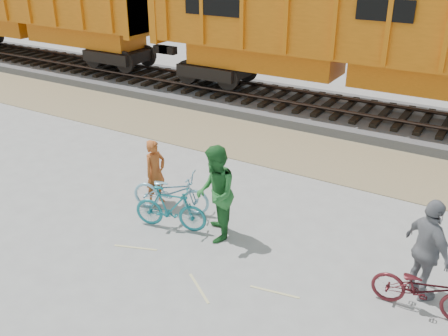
{
  "coord_description": "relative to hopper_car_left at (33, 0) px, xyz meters",
  "views": [
    {
      "loc": [
        4.87,
        -7.08,
        5.68
      ],
      "look_at": [
        -0.31,
        1.5,
        1.02
      ],
      "focal_mm": 40.0,
      "sensor_mm": 36.0,
      "label": 1
    }
  ],
  "objects": [
    {
      "name": "bicycle_blue",
      "position": [
        13.82,
        -8.19,
        -2.53
      ],
      "size": [
        1.91,
        1.08,
        0.95
      ],
      "primitive_type": "imported",
      "rotation": [
        0.0,
        0.0,
        1.84
      ],
      "color": "#84BFD6",
      "rests_on": "ground"
    },
    {
      "name": "ground",
      "position": [
        15.11,
        -9.0,
        -3.01
      ],
      "size": [
        120.0,
        120.0,
        0.0
      ],
      "primitive_type": "plane",
      "color": "#9E9E99",
      "rests_on": "ground"
    },
    {
      "name": "bicycle_teal",
      "position": [
        14.27,
        -8.81,
        -2.53
      ],
      "size": [
        1.66,
        0.84,
        0.96
      ],
      "primitive_type": "imported",
      "rotation": [
        0.0,
        0.0,
        1.83
      ],
      "color": "#19707A",
      "rests_on": "ground"
    },
    {
      "name": "hopper_car_left",
      "position": [
        0.0,
        0.0,
        0.0
      ],
      "size": [
        14.0,
        3.13,
        4.65
      ],
      "color": "black",
      "rests_on": "track"
    },
    {
      "name": "hopper_car_center",
      "position": [
        15.0,
        0.0,
        0.0
      ],
      "size": [
        14.0,
        3.13,
        4.65
      ],
      "color": "black",
      "rests_on": "track"
    },
    {
      "name": "bicycle_maroon",
      "position": [
        19.39,
        -8.77,
        -2.57
      ],
      "size": [
        1.69,
        0.65,
        0.88
      ],
      "primitive_type": "imported",
      "rotation": [
        0.0,
        0.0,
        1.61
      ],
      "color": "#4E161B",
      "rests_on": "ground"
    },
    {
      "name": "track",
      "position": [
        15.11,
        0.0,
        -2.53
      ],
      "size": [
        120.0,
        2.6,
        0.24
      ],
      "color": "black",
      "rests_on": "ballast_bed"
    },
    {
      "name": "person_woman",
      "position": [
        19.29,
        -8.37,
        -2.07
      ],
      "size": [
        1.11,
        1.09,
        1.87
      ],
      "primitive_type": "imported",
      "rotation": [
        0.0,
        0.0,
        2.38
      ],
      "color": "slate",
      "rests_on": "ground"
    },
    {
      "name": "ballast_bed",
      "position": [
        15.11,
        0.0,
        -2.86
      ],
      "size": [
        120.0,
        4.0,
        0.3
      ],
      "primitive_type": "cube",
      "color": "slate",
      "rests_on": "ground"
    },
    {
      "name": "gravel_strip",
      "position": [
        15.11,
        -3.5,
        -3.0
      ],
      "size": [
        120.0,
        3.0,
        0.02
      ],
      "primitive_type": "cube",
      "color": "#9D8661",
      "rests_on": "ground"
    },
    {
      "name": "person_man",
      "position": [
        15.27,
        -8.61,
        -2.0
      ],
      "size": [
        1.17,
        1.24,
        2.01
      ],
      "primitive_type": "imported",
      "rotation": [
        0.0,
        0.0,
        -0.99
      ],
      "color": "#24682A",
      "rests_on": "ground"
    },
    {
      "name": "person_solo",
      "position": [
        13.32,
        -8.09,
        -2.22
      ],
      "size": [
        0.46,
        0.62,
        1.57
      ],
      "primitive_type": "imported",
      "rotation": [
        0.0,
        0.0,
        1.42
      ],
      "color": "#A84E1F",
      "rests_on": "ground"
    }
  ]
}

